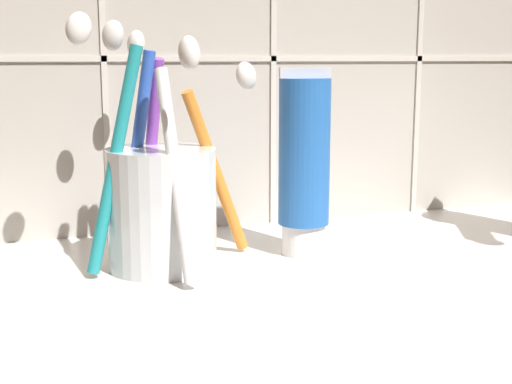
# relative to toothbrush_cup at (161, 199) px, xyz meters

# --- Properties ---
(sink_counter) EXTENTS (0.61, 0.40, 0.02)m
(sink_counter) POSITION_rel_toothbrush_cup_xyz_m (0.11, -0.08, -0.06)
(sink_counter) COLOR silver
(sink_counter) RESTS_ON ground
(toothbrush_cup) EXTENTS (0.15, 0.14, 0.18)m
(toothbrush_cup) POSITION_rel_toothbrush_cup_xyz_m (0.00, 0.00, 0.00)
(toothbrush_cup) COLOR silver
(toothbrush_cup) RESTS_ON sink_counter
(toothpaste_tube) EXTENTS (0.04, 0.04, 0.15)m
(toothpaste_tube) POSITION_rel_toothbrush_cup_xyz_m (0.11, -0.00, 0.02)
(toothpaste_tube) COLOR white
(toothpaste_tube) RESTS_ON sink_counter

